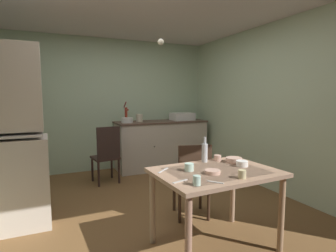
# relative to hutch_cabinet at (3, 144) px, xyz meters

# --- Properties ---
(ground_plane) EXTENTS (5.12, 5.12, 0.00)m
(ground_plane) POSITION_rel_hutch_cabinet_xyz_m (1.53, -0.10, -0.93)
(ground_plane) COLOR brown
(wall_back) EXTENTS (4.08, 0.10, 2.52)m
(wall_back) POSITION_rel_hutch_cabinet_xyz_m (1.53, 2.01, 0.33)
(wall_back) COLOR beige
(wall_back) RESTS_ON ground
(wall_right) EXTENTS (0.10, 4.22, 2.52)m
(wall_right) POSITION_rel_hutch_cabinet_xyz_m (3.58, -0.10, 0.33)
(wall_right) COLOR beige
(wall_right) RESTS_ON ground
(ceiling_slab) EXTENTS (4.08, 4.22, 0.10)m
(ceiling_slab) POSITION_rel_hutch_cabinet_xyz_m (1.53, -0.10, 1.64)
(ceiling_slab) COLOR white
(hutch_cabinet) EXTENTS (0.87, 0.53, 1.98)m
(hutch_cabinet) POSITION_rel_hutch_cabinet_xyz_m (0.00, 0.00, 0.00)
(hutch_cabinet) COLOR beige
(hutch_cabinet) RESTS_ON ground
(counter_cabinet) EXTENTS (1.79, 0.64, 0.94)m
(counter_cabinet) POSITION_rel_hutch_cabinet_xyz_m (2.50, 1.64, -0.46)
(counter_cabinet) COLOR beige
(counter_cabinet) RESTS_ON ground
(sink_basin) EXTENTS (0.44, 0.34, 0.15)m
(sink_basin) POSITION_rel_hutch_cabinet_xyz_m (2.97, 1.64, 0.09)
(sink_basin) COLOR white
(sink_basin) RESTS_ON counter_cabinet
(hand_pump) EXTENTS (0.05, 0.27, 0.39)m
(hand_pump) POSITION_rel_hutch_cabinet_xyz_m (1.81, 1.68, 0.18)
(hand_pump) COLOR maroon
(hand_pump) RESTS_ON counter_cabinet
(mixing_bowl_counter) EXTENTS (0.21, 0.21, 0.09)m
(mixing_bowl_counter) POSITION_rel_hutch_cabinet_xyz_m (1.80, 1.59, 0.06)
(mixing_bowl_counter) COLOR white
(mixing_bowl_counter) RESTS_ON counter_cabinet
(stoneware_crock) EXTENTS (0.12, 0.12, 0.15)m
(stoneware_crock) POSITION_rel_hutch_cabinet_xyz_m (2.05, 1.63, 0.09)
(stoneware_crock) COLOR beige
(stoneware_crock) RESTS_ON counter_cabinet
(dining_table) EXTENTS (1.15, 0.85, 0.75)m
(dining_table) POSITION_rel_hutch_cabinet_xyz_m (1.85, -1.24, -0.27)
(dining_table) COLOR #A17D62
(dining_table) RESTS_ON ground
(chair_far_side) EXTENTS (0.49, 0.49, 0.90)m
(chair_far_side) POSITION_rel_hutch_cabinet_xyz_m (1.96, -0.61, -0.46)
(chair_far_side) COLOR #3A2619
(chair_far_side) RESTS_ON ground
(chair_by_counter) EXTENTS (0.45, 0.45, 0.95)m
(chair_by_counter) POSITION_rel_hutch_cabinet_xyz_m (1.30, 1.07, -0.44)
(chair_by_counter) COLOR #35231F
(chair_by_counter) RESTS_ON ground
(serving_bowl_wide) EXTENTS (0.12, 0.12, 0.05)m
(serving_bowl_wide) POSITION_rel_hutch_cabinet_xyz_m (2.17, -1.22, -0.15)
(serving_bowl_wide) COLOR white
(serving_bowl_wide) RESTS_ON dining_table
(soup_bowl_small) EXTENTS (0.14, 0.14, 0.03)m
(soup_bowl_small) POSITION_rel_hutch_cabinet_xyz_m (1.77, -1.31, -0.16)
(soup_bowl_small) COLOR tan
(soup_bowl_small) RESTS_ON dining_table
(sauce_dish) EXTENTS (0.17, 0.17, 0.05)m
(sauce_dish) POSITION_rel_hutch_cabinet_xyz_m (2.20, -1.06, -0.15)
(sauce_dish) COLOR tan
(sauce_dish) RESTS_ON dining_table
(mug_tall) EXTENTS (0.06, 0.06, 0.08)m
(mug_tall) POSITION_rel_hutch_cabinet_xyz_m (1.48, -1.53, -0.14)
(mug_tall) COLOR #ADD1C1
(mug_tall) RESTS_ON dining_table
(teacup_cream) EXTENTS (0.08, 0.08, 0.06)m
(teacup_cream) POSITION_rel_hutch_cabinet_xyz_m (2.09, -0.92, -0.15)
(teacup_cream) COLOR tan
(teacup_cream) RESTS_ON dining_table
(teacup_mint) EXTENTS (0.09, 0.09, 0.07)m
(teacup_mint) POSITION_rel_hutch_cabinet_xyz_m (1.62, -1.15, -0.14)
(teacup_mint) COLOR #ADD1C1
(teacup_mint) RESTS_ON dining_table
(mug_dark) EXTENTS (0.07, 0.07, 0.07)m
(mug_dark) POSITION_rel_hutch_cabinet_xyz_m (1.92, -1.53, -0.14)
(mug_dark) COLOR beige
(mug_dark) RESTS_ON dining_table
(glass_bottle) EXTENTS (0.06, 0.06, 0.26)m
(glass_bottle) POSITION_rel_hutch_cabinet_xyz_m (1.93, -0.91, -0.07)
(glass_bottle) COLOR #B7BCC1
(glass_bottle) RESTS_ON dining_table
(table_knife) EXTENTS (0.16, 0.14, 0.00)m
(table_knife) POSITION_rel_hutch_cabinet_xyz_m (1.40, -1.04, -0.17)
(table_knife) COLOR silver
(table_knife) RESTS_ON dining_table
(teaspoon_near_bowl) EXTENTS (0.15, 0.06, 0.00)m
(teaspoon_near_bowl) POSITION_rel_hutch_cabinet_xyz_m (1.40, -1.39, -0.17)
(teaspoon_near_bowl) COLOR beige
(teaspoon_near_bowl) RESTS_ON dining_table
(teaspoon_by_cup) EXTENTS (0.10, 0.12, 0.00)m
(teaspoon_by_cup) POSITION_rel_hutch_cabinet_xyz_m (1.65, -1.53, -0.17)
(teaspoon_by_cup) COLOR beige
(teaspoon_by_cup) RESTS_ON dining_table
(pendant_bulb) EXTENTS (0.08, 0.08, 0.08)m
(pendant_bulb) POSITION_rel_hutch_cabinet_xyz_m (1.78, -0.09, 1.18)
(pendant_bulb) COLOR #F9EFCC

